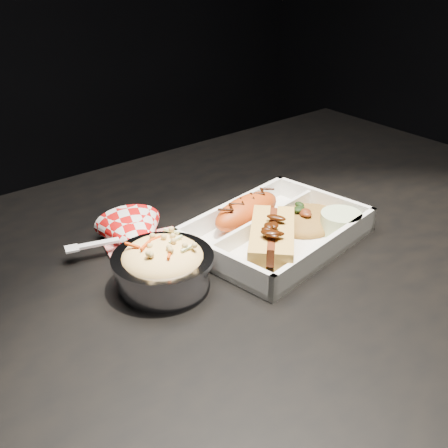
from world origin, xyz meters
The scene contains 8 objects.
dining_table centered at (0.00, 0.00, 0.66)m, with size 1.20×0.80×0.75m.
food_tray centered at (0.04, -0.01, 0.76)m, with size 0.28×0.22×0.04m.
fried_pastry centered at (0.03, 0.05, 0.78)m, with size 0.13×0.05×0.05m, color #C64913.
hotdog centered at (0.00, -0.04, 0.78)m, with size 0.14×0.14×0.06m.
fried_rice_mound centered at (0.10, -0.01, 0.77)m, with size 0.11×0.09×0.03m, color #A3702F.
cupcake_liner centered at (0.12, -0.06, 0.77)m, with size 0.06×0.06×0.03m, color beige.
foil_coleslaw_cup centered at (-0.16, 0.00, 0.78)m, with size 0.13×0.13×0.07m.
napkin_fork centered at (-0.13, 0.10, 0.77)m, with size 0.17×0.13×0.10m.
Camera 1 is at (-0.47, -0.52, 1.16)m, focal length 45.00 mm.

